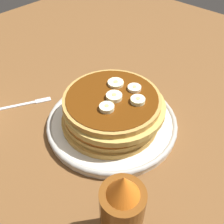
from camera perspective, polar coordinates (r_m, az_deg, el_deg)
name	(u,v)px	position (r cm, az deg, el deg)	size (l,w,h in cm)	color
ground_plane	(112,130)	(55.75, 0.00, -3.97)	(140.00, 140.00, 3.00)	brown
plate	(112,122)	(53.94, 0.00, -2.15)	(26.88, 26.88, 1.88)	silver
pancake_stack	(112,110)	(51.29, 0.07, 0.54)	(20.46, 20.65, 6.18)	#B5863C
banana_slice_0	(113,98)	(48.67, 0.19, 3.18)	(3.08, 3.08, 1.08)	beige
banana_slice_1	(116,83)	(52.40, 0.80, 6.34)	(3.24, 3.24, 0.81)	#F7F1B9
banana_slice_2	(107,108)	(46.59, -1.17, 0.94)	(2.75, 2.75, 1.03)	beige
banana_slice_3	(138,101)	(48.28, 5.69, 2.53)	(2.73, 2.73, 1.07)	#ECF4BD
banana_slice_4	(134,88)	(51.27, 4.94, 5.23)	(2.68, 2.68, 0.85)	#F8EDC5
fork	(26,103)	(62.51, -18.45, 1.81)	(7.10, 11.88, 0.50)	silver
syrup_bottle	(122,213)	(36.16, 2.19, -21.34)	(5.82, 5.82, 15.09)	brown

